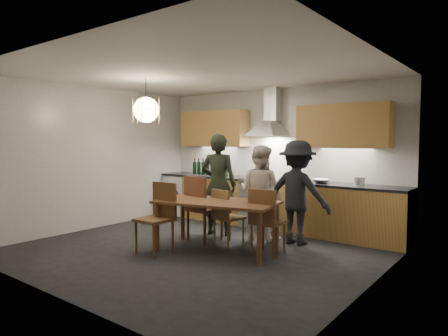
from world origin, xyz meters
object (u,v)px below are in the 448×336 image
Objects in this scene: person_mid at (260,192)px; mixing_bowl at (321,181)px; stock_pot at (359,181)px; person_left at (218,184)px; person_right at (297,192)px; wine_bottles at (210,167)px; chair_front at (159,213)px; dining_table at (217,207)px; chair_back_left at (200,204)px.

person_mid is 1.07m from mixing_bowl.
mixing_bowl is 1.70× the size of stock_pot.
mixing_bowl is (1.44, 0.95, 0.07)m from person_left.
person_right is 1.77× the size of wine_bottles.
chair_front is 0.62× the size of person_right.
person_mid is 1.98m from wine_bottles.
person_right is at bearing -17.41° from wine_bottles.
mixing_bowl is at bearing -166.19° from person_left.
mixing_bowl is (0.09, 0.68, 0.13)m from person_right.
chair_front is at bearing -130.35° from stock_pot.
mixing_bowl is at bearing -168.83° from stock_pot.
wine_bottles is (-2.39, 0.75, 0.26)m from person_right.
person_left is at bearing 114.56° from dining_table.
person_left reaches higher than chair_front.
chair_back_left is at bearing 77.03° from person_left.
person_right is at bearing 43.42° from dining_table.
chair_back_left is 3.52× the size of mixing_bowl.
person_mid is (0.66, 0.72, 0.17)m from chair_back_left.
chair_front is 2.76m from mixing_bowl.
dining_table is 1.89× the size of chair_front.
mixing_bowl is at bearing -133.42° from person_mid.
dining_table is at bearing 54.54° from person_right.
person_mid reaches higher than chair_front.
chair_back_left reaches higher than dining_table.
dining_table is 0.84m from chair_front.
mixing_bowl reaches higher than dining_table.
person_left reaches higher than wine_bottles.
person_mid is at bearing 71.11° from dining_table.
person_mid is 5.15× the size of mixing_bowl.
person_right is (1.35, 0.27, -0.06)m from person_left.
person_mid reaches higher than chair_back_left.
person_mid is 1.61m from stock_pot.
person_left is at bearing -152.32° from stock_pot.
person_mid is at bearing -25.64° from wine_bottles.
person_right is (0.63, 0.10, 0.04)m from person_mid.
wine_bottles reaches higher than mixing_bowl.
person_mid is at bearing -132.76° from mixing_bowl.
wine_bottles is at bearing 119.63° from dining_table.
dining_table is 10.79× the size of stock_pot.
wine_bottles is (-1.01, 2.38, 0.49)m from chair_front.
person_left is at bearing -44.61° from wine_bottles.
person_right is 5.40× the size of mixing_bowl.
person_right is 0.70m from mixing_bowl.
dining_table is at bearing 107.13° from person_left.
stock_pot is (1.98, 1.62, 0.36)m from chair_back_left.
chair_front is at bearing 89.48° from chair_back_left.
chair_front is (-0.09, -0.82, -0.03)m from chair_back_left.
person_left is 1.89× the size of wine_bottles.
person_left is (-0.06, 0.55, 0.26)m from chair_back_left.
chair_back_left is at bearing -140.76° from stock_pot.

